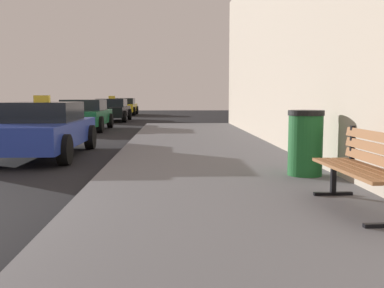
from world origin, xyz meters
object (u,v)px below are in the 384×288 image
object	(u,v)px
car_yellow	(124,106)
car_blue	(41,129)
car_black	(112,110)
car_green	(84,115)
bench	(367,164)
trash_bin	(305,143)

from	to	relation	value
car_yellow	car_blue	bearing A→B (deg)	91.51
car_black	car_green	bearing A→B (deg)	88.28
car_blue	car_yellow	world-z (taller)	car_blue
car_blue	car_black	world-z (taller)	same
car_blue	car_black	distance (m)	15.19
car_green	car_blue	bearing A→B (deg)	94.36
car_blue	car_green	size ratio (longest dim) A/B	1.02
bench	car_yellow	distance (m)	29.88
bench	car_black	size ratio (longest dim) A/B	0.36
bench	car_yellow	xyz separation A→B (m)	(-5.88, 29.30, -0.02)
car_blue	car_green	world-z (taller)	car_blue
car_blue	car_yellow	bearing A→B (deg)	-88.49
car_blue	car_yellow	size ratio (longest dim) A/B	1.05
trash_bin	car_black	xyz separation A→B (m)	(-5.63, 18.84, -0.02)
trash_bin	car_black	distance (m)	19.66
bench	car_green	world-z (taller)	car_green
car_yellow	trash_bin	bearing A→B (deg)	102.14
car_blue	car_yellow	distance (m)	23.49
car_green	car_black	xyz separation A→B (m)	(0.21, 6.99, 0.00)
bench	car_blue	bearing A→B (deg)	130.43
car_black	car_yellow	world-z (taller)	car_black
car_yellow	car_black	bearing A→B (deg)	91.41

